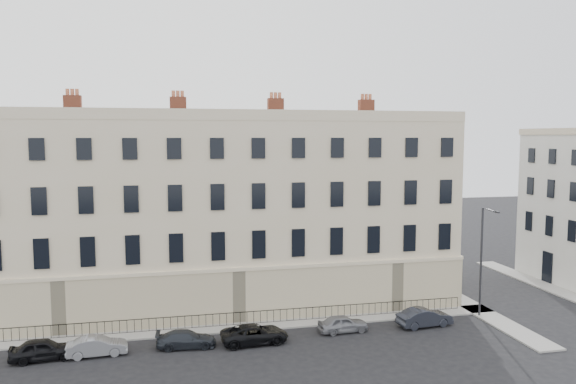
% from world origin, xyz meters
% --- Properties ---
extents(ground, '(160.00, 160.00, 0.00)m').
position_xyz_m(ground, '(0.00, 0.00, 0.00)').
color(ground, black).
rests_on(ground, ground).
extents(terrace, '(36.22, 12.22, 17.00)m').
position_xyz_m(terrace, '(-5.97, 11.97, 7.50)').
color(terrace, beige).
rests_on(terrace, ground).
extents(pavement_terrace, '(48.00, 2.00, 0.12)m').
position_xyz_m(pavement_terrace, '(-10.00, 5.00, 0.06)').
color(pavement_terrace, gray).
rests_on(pavement_terrace, ground).
extents(pavement_east_return, '(2.00, 24.00, 0.12)m').
position_xyz_m(pavement_east_return, '(13.00, 8.00, 0.06)').
color(pavement_east_return, gray).
rests_on(pavement_east_return, ground).
extents(pavement_adjacent, '(2.00, 20.00, 0.12)m').
position_xyz_m(pavement_adjacent, '(23.00, 10.00, 0.06)').
color(pavement_adjacent, gray).
rests_on(pavement_adjacent, ground).
extents(railings, '(35.00, 0.04, 0.96)m').
position_xyz_m(railings, '(-6.00, 5.40, 0.55)').
color(railings, black).
rests_on(railings, ground).
extents(car_a, '(4.10, 2.00, 1.35)m').
position_xyz_m(car_a, '(-18.81, 1.83, 0.67)').
color(car_a, black).
rests_on(car_a, ground).
extents(car_b, '(3.81, 1.55, 1.23)m').
position_xyz_m(car_b, '(-15.62, 1.82, 0.61)').
color(car_b, slate).
rests_on(car_b, ground).
extents(car_c, '(4.00, 1.86, 1.13)m').
position_xyz_m(car_c, '(-10.05, 1.98, 0.57)').
color(car_c, '#20242B').
rests_on(car_c, ground).
extents(car_d, '(4.67, 2.39, 1.26)m').
position_xyz_m(car_d, '(-5.52, 1.76, 0.63)').
color(car_d, black).
rests_on(car_d, ground).
extents(car_e, '(3.66, 1.68, 1.22)m').
position_xyz_m(car_e, '(0.95, 2.54, 0.61)').
color(car_e, slate).
rests_on(car_e, ground).
extents(car_f, '(4.23, 1.88, 1.35)m').
position_xyz_m(car_f, '(7.13, 2.36, 0.67)').
color(car_f, '#20232B').
rests_on(car_f, ground).
extents(streetlamp, '(0.49, 1.82, 8.48)m').
position_xyz_m(streetlamp, '(12.32, 3.40, 4.70)').
color(streetlamp, '#2B2C30').
rests_on(streetlamp, ground).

